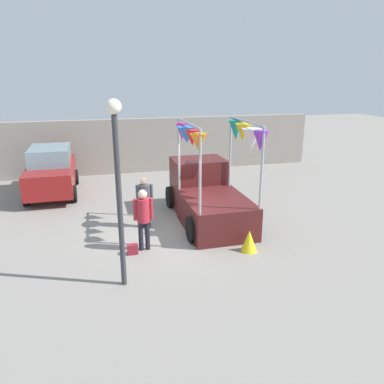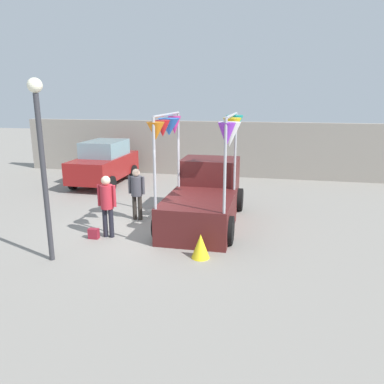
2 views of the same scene
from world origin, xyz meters
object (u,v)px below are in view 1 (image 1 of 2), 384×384
(folded_kite_bundle_sunflower, at_px, (249,241))
(vendor_truck, at_px, (207,191))
(street_lamp, at_px, (117,170))
(person_vendor, at_px, (145,198))
(handbag, at_px, (133,249))
(person_customer, at_px, (143,214))
(parked_car, at_px, (51,171))

(folded_kite_bundle_sunflower, bearing_deg, vendor_truck, 97.91)
(vendor_truck, xyz_separation_m, street_lamp, (-3.06, -3.52, 1.75))
(person_vendor, xyz_separation_m, street_lamp, (-0.96, -3.25, 1.72))
(vendor_truck, height_order, handbag, vendor_truck)
(person_vendor, relative_size, handbag, 5.78)
(person_customer, bearing_deg, handbag, -150.26)
(vendor_truck, relative_size, folded_kite_bundle_sunflower, 6.83)
(parked_car, relative_size, person_vendor, 2.47)
(handbag, xyz_separation_m, street_lamp, (-0.35, -1.46, 2.55))
(parked_car, relative_size, street_lamp, 0.96)
(person_vendor, bearing_deg, handbag, -108.68)
(person_customer, relative_size, handbag, 6.13)
(vendor_truck, relative_size, street_lamp, 0.99)
(person_customer, bearing_deg, street_lamp, -112.89)
(person_customer, bearing_deg, parked_car, 115.36)
(person_customer, xyz_separation_m, folded_kite_bundle_sunflower, (2.73, -0.83, -0.74))
(parked_car, xyz_separation_m, handbag, (2.50, -6.20, -0.80))
(vendor_truck, bearing_deg, person_customer, -141.71)
(parked_car, distance_m, street_lamp, 8.15)
(vendor_truck, xyz_separation_m, person_vendor, (-2.10, -0.27, 0.04))
(person_customer, distance_m, person_vendor, 1.61)
(vendor_truck, bearing_deg, parked_car, 141.48)
(handbag, bearing_deg, person_vendor, 71.32)
(parked_car, xyz_separation_m, person_vendor, (3.10, -4.41, 0.03))
(folded_kite_bundle_sunflower, bearing_deg, street_lamp, -166.33)
(street_lamp, bearing_deg, folded_kite_bundle_sunflower, 13.67)
(person_customer, xyz_separation_m, handbag, (-0.35, -0.20, -0.90))
(person_vendor, relative_size, folded_kite_bundle_sunflower, 2.70)
(person_customer, xyz_separation_m, person_vendor, (0.26, 1.59, -0.07))
(parked_car, relative_size, person_customer, 2.33)
(person_vendor, bearing_deg, parked_car, 125.12)
(handbag, bearing_deg, folded_kite_bundle_sunflower, -11.47)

